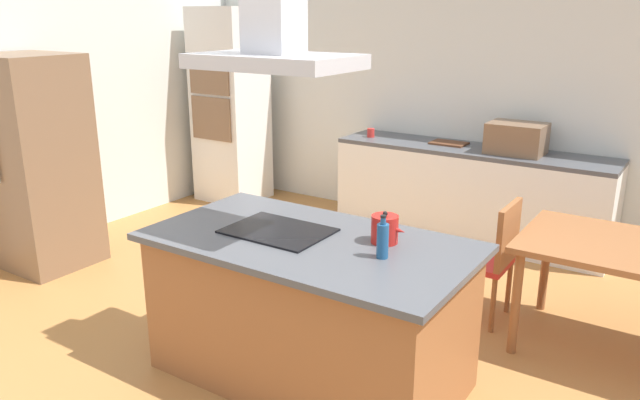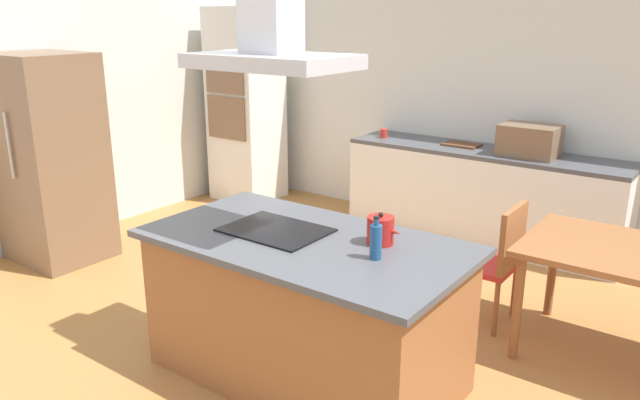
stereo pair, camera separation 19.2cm
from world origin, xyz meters
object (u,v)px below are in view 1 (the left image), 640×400
Objects in this scene: wall_oven_stack at (230,106)px; cooktop at (278,231)px; tea_kettle at (385,229)px; range_hood at (274,21)px; coffee_mug_red at (371,133)px; cutting_board at (449,143)px; countertop_microwave at (517,138)px; refrigerator at (36,162)px; chair_at_left_end at (491,253)px; olive_oil_bottle at (383,240)px; dining_table at (637,260)px.

cooktop is at bearing -44.64° from wall_oven_stack.
tea_kettle is 1.29m from range_hood.
wall_oven_stack reaches higher than coffee_mug_red.
cutting_board is at bearing 7.92° from coffee_mug_red.
countertop_microwave is (-0.06, 2.69, 0.06)m from tea_kettle.
cutting_board is (-0.67, 0.05, -0.13)m from countertop_microwave.
cutting_board is 3.79m from refrigerator.
cutting_board is (-0.72, 2.74, -0.07)m from tea_kettle.
coffee_mug_red is 2.38m from chair_at_left_end.
cooktop is 2.53× the size of olive_oil_bottle.
cutting_board is 2.59m from wall_oven_stack.
olive_oil_bottle reaches higher than chair_at_left_end.
refrigerator reaches higher than olive_oil_bottle.
tea_kettle is at bearing -75.23° from cutting_board.
chair_at_left_end is at bearing -78.08° from countertop_microwave.
dining_table is at bearing 50.99° from olive_oil_bottle.
cutting_board is at bearing 121.82° from chair_at_left_end.
olive_oil_bottle is at bearing -74.51° from cutting_board.
cooktop is 2.25m from dining_table.
coffee_mug_red is 0.26× the size of cutting_board.
cutting_board is 0.38× the size of range_hood.
countertop_microwave reaches higher than tea_kettle.
cutting_board is at bearing 92.20° from range_hood.
chair_at_left_end is at bearing -58.18° from cutting_board.
countertop_microwave reaches higher than chair_at_left_end.
tea_kettle is at bearing -88.79° from countertop_microwave.
chair_at_left_end is at bearing -20.29° from wall_oven_stack.
cooktop is 2.92× the size of tea_kettle.
dining_table is (1.80, 1.33, -0.24)m from cooktop.
wall_oven_stack is at bearing 135.36° from cooktop.
cutting_board is 0.38× the size of chair_at_left_end.
tea_kettle is 0.41× the size of countertop_microwave.
countertop_microwave is at bearing 79.13° from cooktop.
chair_at_left_end is at bearing -180.00° from dining_table.
range_hood reaches higher than tea_kettle.
coffee_mug_red is at bearing 108.16° from cooktop.
wall_oven_stack is (-3.38, 2.66, 0.10)m from olive_oil_bottle.
olive_oil_bottle reaches higher than coffee_mug_red.
tea_kettle reaches higher than cutting_board.
olive_oil_bottle is 1.45m from chair_at_left_end.
olive_oil_bottle is (0.09, -0.21, 0.02)m from tea_kettle.
olive_oil_bottle is 2.63× the size of coffee_mug_red.
olive_oil_bottle is 0.17× the size of dining_table.
coffee_mug_red reaches higher than cutting_board.
cutting_board is 0.24× the size of dining_table.
range_hood is (2.76, -0.22, 1.19)m from refrigerator.
wall_oven_stack is 2.44× the size of range_hood.
cooktop is at bearing -87.80° from cutting_board.
range_hood reaches higher than olive_oil_bottle.
dining_table is 2.66m from range_hood.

